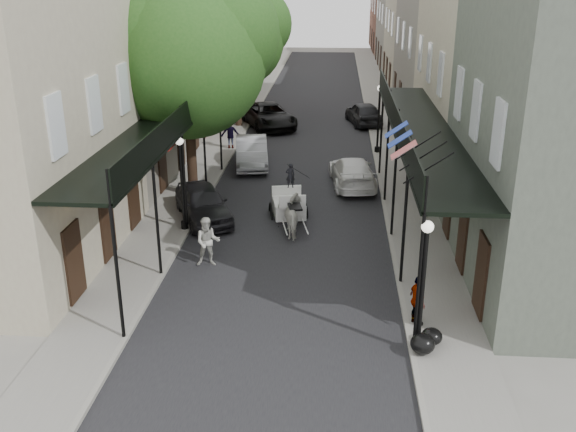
% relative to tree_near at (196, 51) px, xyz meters
% --- Properties ---
extents(ground, '(140.00, 140.00, 0.00)m').
position_rel_tree_near_xyz_m(ground, '(4.20, -10.18, -6.49)').
color(ground, gray).
rests_on(ground, ground).
extents(road, '(8.00, 90.00, 0.01)m').
position_rel_tree_near_xyz_m(road, '(4.20, 9.82, -6.48)').
color(road, black).
rests_on(road, ground).
extents(sidewalk_left, '(2.20, 90.00, 0.12)m').
position_rel_tree_near_xyz_m(sidewalk_left, '(-0.80, 9.82, -6.43)').
color(sidewalk_left, gray).
rests_on(sidewalk_left, ground).
extents(sidewalk_right, '(2.20, 90.00, 0.12)m').
position_rel_tree_near_xyz_m(sidewalk_right, '(9.20, 9.82, -6.43)').
color(sidewalk_right, gray).
rests_on(sidewalk_right, ground).
extents(building_row_left, '(5.00, 80.00, 10.50)m').
position_rel_tree_near_xyz_m(building_row_left, '(-4.40, 19.82, -1.24)').
color(building_row_left, '#B2AA8F').
rests_on(building_row_left, ground).
extents(building_row_right, '(5.00, 80.00, 10.50)m').
position_rel_tree_near_xyz_m(building_row_right, '(12.80, 19.82, -1.24)').
color(building_row_right, slate).
rests_on(building_row_right, ground).
extents(gallery_left, '(2.20, 18.05, 4.88)m').
position_rel_tree_near_xyz_m(gallery_left, '(-0.59, -3.20, -2.44)').
color(gallery_left, black).
rests_on(gallery_left, sidewalk_left).
extents(gallery_right, '(2.20, 18.05, 4.88)m').
position_rel_tree_near_xyz_m(gallery_right, '(8.99, -3.20, -2.44)').
color(gallery_right, black).
rests_on(gallery_right, sidewalk_right).
extents(tree_near, '(7.31, 6.80, 9.63)m').
position_rel_tree_near_xyz_m(tree_near, '(0.00, 0.00, 0.00)').
color(tree_near, '#382619').
rests_on(tree_near, sidewalk_left).
extents(tree_far, '(6.45, 6.00, 8.61)m').
position_rel_tree_near_xyz_m(tree_far, '(-0.05, 14.00, -0.65)').
color(tree_far, '#382619').
rests_on(tree_far, sidewalk_left).
extents(lamppost_right_near, '(0.32, 0.32, 3.71)m').
position_rel_tree_near_xyz_m(lamppost_right_near, '(8.30, -12.18, -4.44)').
color(lamppost_right_near, black).
rests_on(lamppost_right_near, sidewalk_right).
extents(lamppost_left, '(0.32, 0.32, 3.71)m').
position_rel_tree_near_xyz_m(lamppost_left, '(0.10, -4.18, -4.44)').
color(lamppost_left, black).
rests_on(lamppost_left, sidewalk_left).
extents(lamppost_right_far, '(0.32, 0.32, 3.71)m').
position_rel_tree_near_xyz_m(lamppost_right_far, '(8.30, 7.82, -4.44)').
color(lamppost_right_far, black).
rests_on(lamppost_right_far, sidewalk_right).
extents(horse, '(1.13, 1.88, 1.48)m').
position_rel_tree_near_xyz_m(horse, '(4.47, -4.18, -5.75)').
color(horse, beige).
rests_on(horse, ground).
extents(carriage, '(1.76, 2.38, 2.48)m').
position_rel_tree_near_xyz_m(carriage, '(4.01, -1.92, -5.53)').
color(carriage, black).
rests_on(carriage, ground).
extents(pedestrian_walking, '(0.95, 0.79, 1.77)m').
position_rel_tree_near_xyz_m(pedestrian_walking, '(1.63, -7.18, -5.60)').
color(pedestrian_walking, '#B3B4A9').
rests_on(pedestrian_walking, ground).
extents(pedestrian_sidewalk_left, '(1.19, 0.74, 1.78)m').
position_rel_tree_near_xyz_m(pedestrian_sidewalk_left, '(-0.00, 8.07, -5.48)').
color(pedestrian_sidewalk_left, gray).
rests_on(pedestrian_sidewalk_left, sidewalk_left).
extents(pedestrian_sidewalk_right, '(0.62, 0.96, 1.52)m').
position_rel_tree_near_xyz_m(pedestrian_sidewalk_right, '(8.40, -10.88, -5.61)').
color(pedestrian_sidewalk_right, gray).
rests_on(pedestrian_sidewalk_right, sidewalk_right).
extents(car_left_near, '(3.39, 4.64, 1.47)m').
position_rel_tree_near_xyz_m(car_left_near, '(0.60, -2.88, -5.75)').
color(car_left_near, black).
rests_on(car_left_near, ground).
extents(car_left_mid, '(2.23, 4.74, 1.50)m').
position_rel_tree_near_xyz_m(car_left_mid, '(1.60, 4.98, -5.74)').
color(car_left_mid, '#A9A9AE').
rests_on(car_left_mid, ground).
extents(car_left_far, '(4.52, 6.16, 1.55)m').
position_rel_tree_near_xyz_m(car_left_far, '(1.60, 13.82, -5.71)').
color(car_left_far, black).
rests_on(car_left_far, ground).
extents(car_right_near, '(2.40, 4.90, 1.37)m').
position_rel_tree_near_xyz_m(car_right_near, '(6.80, 2.05, -5.80)').
color(car_right_near, white).
rests_on(car_right_near, ground).
extents(car_right_far, '(2.66, 4.73, 1.52)m').
position_rel_tree_near_xyz_m(car_right_far, '(7.80, 15.15, -5.73)').
color(car_right_far, black).
rests_on(car_right_far, ground).
extents(trash_bags, '(0.92, 1.07, 0.56)m').
position_rel_tree_near_xyz_m(trash_bags, '(8.51, -12.20, -6.11)').
color(trash_bags, black).
rests_on(trash_bags, sidewalk_right).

